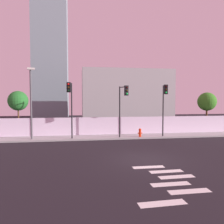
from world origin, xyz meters
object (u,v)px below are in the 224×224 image
object	(u,v)px
traffic_light_center	(70,99)
street_lamp_curbside	(31,98)
roadside_tree_leftmost	(18,101)
traffic_light_left	(123,100)
fire_hydrant	(140,132)
traffic_light_right	(165,99)
roadside_tree_midleft	(207,102)

from	to	relation	value
traffic_light_center	street_lamp_curbside	size ratio (longest dim) A/B	0.82
roadside_tree_leftmost	traffic_light_left	bearing A→B (deg)	-19.41
traffic_light_center	fire_hydrant	size ratio (longest dim) A/B	6.23
fire_hydrant	traffic_light_left	bearing A→B (deg)	-160.75
traffic_light_center	traffic_light_right	distance (m)	8.95
roadside_tree_midleft	fire_hydrant	bearing A→B (deg)	-161.47
traffic_light_left	traffic_light_right	bearing A→B (deg)	2.72
traffic_light_left	fire_hydrant	size ratio (longest dim) A/B	5.91
traffic_light_left	roadside_tree_leftmost	world-z (taller)	traffic_light_left
traffic_light_center	roadside_tree_midleft	xyz separation A→B (m)	(15.50, 3.32, -0.36)
traffic_light_center	street_lamp_curbside	world-z (taller)	street_lamp_curbside
fire_hydrant	roadside_tree_leftmost	distance (m)	12.75
traffic_light_right	roadside_tree_midleft	size ratio (longest dim) A/B	1.09
traffic_light_right	roadside_tree_leftmost	world-z (taller)	traffic_light_right
fire_hydrant	roadside_tree_leftmost	bearing A→B (deg)	166.16
roadside_tree_midleft	traffic_light_center	bearing A→B (deg)	-167.89
traffic_light_center	roadside_tree_midleft	size ratio (longest dim) A/B	1.12
traffic_light_center	roadside_tree_leftmost	distance (m)	6.32
traffic_light_center	roadside_tree_leftmost	world-z (taller)	traffic_light_center
street_lamp_curbside	fire_hydrant	distance (m)	10.68
traffic_light_left	street_lamp_curbside	bearing A→B (deg)	175.75
traffic_light_left	fire_hydrant	distance (m)	3.68
traffic_light_center	fire_hydrant	distance (m)	7.43
traffic_light_right	roadside_tree_leftmost	distance (m)	14.71
fire_hydrant	roadside_tree_midleft	bearing A→B (deg)	18.53
traffic_light_left	roadside_tree_midleft	world-z (taller)	traffic_light_left
traffic_light_left	traffic_light_right	xyz separation A→B (m)	(4.11, 0.20, 0.08)
traffic_light_center	traffic_light_right	xyz separation A→B (m)	(8.95, -0.08, -0.08)
traffic_light_center	fire_hydrant	world-z (taller)	traffic_light_center
traffic_light_left	roadside_tree_leftmost	size ratio (longest dim) A/B	1.05
fire_hydrant	roadside_tree_leftmost	xyz separation A→B (m)	(-12.02, 2.96, 3.05)
traffic_light_center	traffic_light_right	bearing A→B (deg)	-0.49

